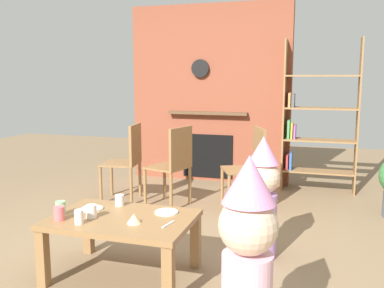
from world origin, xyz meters
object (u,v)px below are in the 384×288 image
Objects in this scene: paper_cup_far_right at (91,211)px; child_with_cone_hat at (248,255)px; paper_cup_near_left at (79,217)px; child_in_pink at (262,195)px; paper_cup_center at (61,208)px; paper_plate_front at (166,212)px; bookshelf at (315,122)px; paper_cup_near_right at (59,213)px; paper_cup_far_left at (120,200)px; dining_chair_middle at (174,162)px; birthday_cake_slice at (134,218)px; coffee_table at (122,226)px; dining_chair_right at (250,163)px; paper_plate_rear at (92,209)px; dining_chair_left at (128,158)px.

child_with_cone_hat reaches higher than paper_cup_far_right.
paper_cup_far_right is at bearing 7.51° from child_with_cone_hat.
paper_cup_far_right is (0.02, 0.14, -0.00)m from paper_cup_near_left.
paper_cup_center is at bearing -6.57° from child_in_pink.
paper_cup_far_right reaches higher than paper_plate_front.
bookshelf reaches higher than paper_cup_near_right.
paper_cup_far_right reaches higher than paper_cup_far_left.
dining_chair_middle is (-0.47, 1.51, 0.06)m from paper_plate_front.
paper_cup_near_right is 0.49m from paper_cup_far_left.
paper_cup_far_left is 0.43m from birthday_cake_slice.
dining_chair_right reaches higher than coffee_table.
paper_cup_far_left reaches higher than paper_plate_rear.
dining_chair_middle is at bearing 82.34° from paper_cup_center.
coffee_table is 1.97m from dining_chair_right.
paper_plate_rear is 1.32m from child_in_pink.
paper_cup_near_left is (-1.47, -3.08, -0.38)m from bookshelf.
paper_cup_center reaches higher than birthday_cake_slice.
birthday_cake_slice is 0.11× the size of dining_chair_middle.
paper_cup_far_left is at bearing -4.89° from child_with_cone_hat.
dining_chair_right is (0.91, 1.77, 0.06)m from paper_plate_rear.
paper_cup_far_right is 0.34m from birthday_cake_slice.
paper_cup_near_right is 0.57× the size of paper_plate_front.
bookshelf reaches higher than paper_cup_far_left.
child_with_cone_hat is at bearing -25.56° from paper_cup_far_right.
paper_plate_rear is at bearing 51.22° from paper_cup_center.
paper_plate_rear is at bearing 72.25° from paper_cup_near_right.
paper_cup_far_left is 0.32m from paper_cup_far_right.
birthday_cake_slice reaches higher than paper_plate_front.
dining_chair_left is (-0.41, 1.96, 0.01)m from paper_cup_near_right.
paper_cup_center is 1.89m from dining_chair_left.
paper_cup_near_left is 0.11× the size of dining_chair_middle.
child_with_cone_hat is (1.40, -0.47, 0.07)m from paper_cup_near_right.
paper_cup_near_right is 1.04× the size of paper_cup_far_right.
child_with_cone_hat is 1.19× the size of dining_chair_left.
child_with_cone_hat is (1.23, -0.44, 0.07)m from paper_cup_near_left.
paper_plate_front is at bearing 28.87° from paper_cup_far_right.
paper_plate_front is at bearing 0.39° from child_in_pink.
child_in_pink is at bearing 36.71° from paper_cup_near_left.
dining_chair_left is at bearing 106.71° from paper_plate_rear.
paper_cup_near_right is 0.09× the size of child_with_cone_hat.
dining_chair_right reaches higher than paper_cup_near_left.
bookshelf is 1.78× the size of child_with_cone_hat.
paper_plate_front is 0.57m from paper_plate_rear.
paper_cup_far_right is 0.94× the size of birthday_cake_slice.
dining_chair_middle is at bearing 90.13° from paper_cup_far_right.
child_in_pink is (1.05, 0.39, 0.03)m from paper_cup_far_left.
paper_cup_near_right reaches higher than paper_cup_far_right.
coffee_table is at bearing 0.00° from child_with_cone_hat.
dining_chair_right reaches higher than paper_cup_center.
paper_cup_center is 0.10× the size of child_in_pink.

